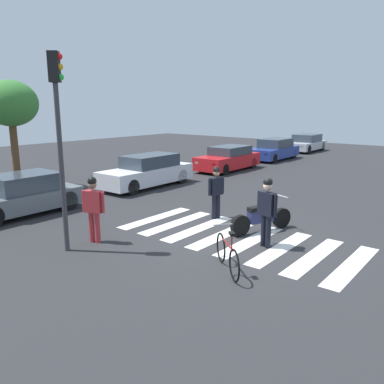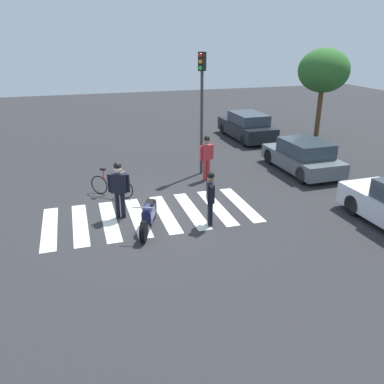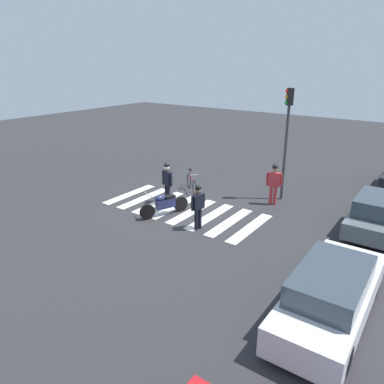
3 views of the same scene
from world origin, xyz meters
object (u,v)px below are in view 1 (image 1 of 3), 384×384
Objects in this scene: officer_on_foot at (267,207)px; car_grey_coupe at (21,195)px; officer_by_motorcycle at (216,189)px; car_silver_sedan at (306,143)px; leaning_bicycle at (227,255)px; pedestrian_bystander at (93,205)px; police_motorcycle at (262,217)px; traffic_light_pole at (59,123)px; car_white_van at (148,172)px; car_blue_hatchback at (274,150)px; car_red_convertible at (228,159)px.

officer_on_foot reaches higher than car_grey_coupe.
car_silver_sedan is at bearing 15.21° from officer_by_motorcycle.
car_silver_sedan is at bearing 0.15° from car_grey_coupe.
officer_on_foot is 23.15m from car_silver_sedan.
car_silver_sedan is (23.59, 8.16, 0.27)m from leaning_bicycle.
pedestrian_bystander is (-2.59, 3.78, -0.04)m from officer_on_foot.
police_motorcycle is 0.42× the size of traffic_light_pole.
car_silver_sedan is at bearing 0.26° from car_white_van.
car_white_van is (5.52, 8.08, 0.30)m from leaning_bicycle.
officer_on_foot is at bearing -117.68° from officer_by_motorcycle.
car_blue_hatchback is (14.22, 5.23, -0.32)m from officer_by_motorcycle.
officer_on_foot is 1.03× the size of pedestrian_bystander.
leaning_bicycle is 4.22m from officer_by_motorcycle.
officer_on_foot is 0.39× the size of car_white_van.
officer_by_motorcycle reaches higher than police_motorcycle.
pedestrian_bystander is 7.51m from car_white_van.
car_red_convertible is (8.81, 7.04, 0.20)m from police_motorcycle.
officer_on_foot is 8.38m from car_grey_coupe.
police_motorcycle is 0.47× the size of car_silver_sedan.
leaning_bicycle is 2.04m from officer_on_foot.
car_white_van is 0.97× the size of traffic_light_pole.
car_blue_hatchback is 6.13m from car_silver_sedan.
police_motorcycle is at bearing -99.07° from officer_by_motorcycle.
police_motorcycle is 21.92m from car_silver_sedan.
car_blue_hatchback is at bearing -177.19° from car_silver_sedan.
police_motorcycle is 1.95m from officer_by_motorcycle.
pedestrian_bystander is 2.32m from traffic_light_pole.
car_silver_sedan reaches higher than leaning_bicycle.
officer_on_foot reaches higher than car_blue_hatchback.
traffic_light_pole reaches higher than police_motorcycle.
officer_by_motorcycle is at bearing -14.94° from traffic_light_pole.
car_red_convertible is (9.85, 7.75, -0.44)m from officer_on_foot.
officer_on_foot reaches higher than officer_by_motorcycle.
leaning_bicycle is 0.80× the size of officer_by_motorcycle.
pedestrian_bystander reaches higher than car_silver_sedan.
car_blue_hatchback is at bearing -1.04° from car_white_van.
car_white_van is at bearing 177.65° from car_red_convertible.
leaning_bicycle is 3.97m from pedestrian_bystander.
car_red_convertible is at bearing 38.18° from officer_on_foot.
car_blue_hatchback is at bearing 0.40° from car_red_convertible.
pedestrian_bystander is at bearing 139.76° from police_motorcycle.
pedestrian_bystander reaches higher than car_blue_hatchback.
car_grey_coupe is at bearing -179.85° from car_silver_sedan.
officer_on_foot reaches higher than pedestrian_bystander.
car_silver_sedan is 0.91× the size of traffic_light_pole.
officer_by_motorcycle is 0.36× the size of traffic_light_pole.
car_blue_hatchback is at bearing 26.58° from officer_on_foot.
car_white_van reaches higher than car_blue_hatchback.
car_silver_sedan is (11.83, 0.34, 0.00)m from car_red_convertible.
car_red_convertible is 14.08m from traffic_light_pole.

